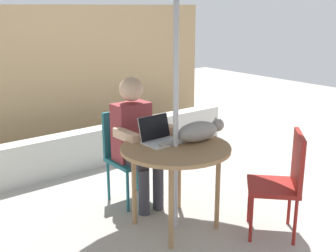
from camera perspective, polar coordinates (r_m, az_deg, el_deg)
ground_plane at (r=3.78m, az=0.97°, el=-13.19°), size 14.00×14.00×0.00m
fence_back at (r=5.48m, az=-15.49°, el=5.69°), size 4.74×0.08×1.85m
planter_wall_low at (r=5.02m, az=-11.63°, el=-3.20°), size 4.26×0.20×0.45m
patio_table at (r=3.51m, az=1.02°, el=-3.81°), size 0.91×0.91×0.73m
chair_occupied at (r=4.12m, az=-5.50°, el=-3.05°), size 0.40×0.40×0.87m
chair_empty at (r=3.57m, az=15.30°, el=-6.56°), size 0.57×0.57×0.87m
person_seated at (r=3.94m, az=-4.31°, el=-1.28°), size 0.48×0.48×1.21m
laptop at (r=3.59m, az=-1.33°, el=-1.15°), size 0.31×0.26×0.21m
cat at (r=3.62m, az=4.27°, el=-0.71°), size 0.65×0.21×0.17m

